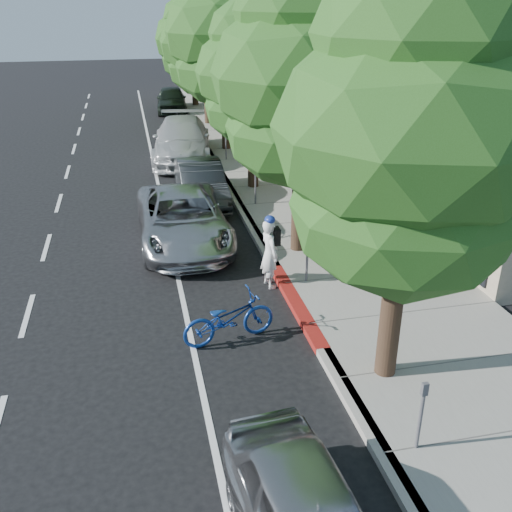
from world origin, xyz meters
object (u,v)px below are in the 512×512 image
object	(u,v)px
street_tree_0	(412,136)
street_tree_4	(206,44)
street_tree_1	(303,78)
dark_suv_far	(172,99)
bicycle	(229,318)
cyclist	(270,254)
pedestrian	(306,202)
street_tree_5	(193,40)
white_pickup	(182,140)
street_tree_3	(224,34)
silver_suv	(183,219)
dark_sedan	(201,183)
street_tree_2	(253,75)

from	to	relation	value
street_tree_0	street_tree_4	bearing A→B (deg)	90.00
street_tree_1	dark_suv_far	world-z (taller)	street_tree_1
street_tree_1	bicycle	xyz separation A→B (m)	(-2.70, -4.04, -4.31)
cyclist	pedestrian	bearing A→B (deg)	-42.19
street_tree_5	bicycle	world-z (taller)	street_tree_5
street_tree_1	pedestrian	size ratio (longest dim) A/B	4.88
street_tree_5	dark_suv_far	bearing A→B (deg)	-139.58
white_pickup	street_tree_1	bearing A→B (deg)	-71.60
street_tree_3	silver_suv	world-z (taller)	street_tree_3
street_tree_3	street_tree_1	bearing A→B (deg)	-90.00
cyclist	white_pickup	xyz separation A→B (m)	(-0.90, 12.77, -0.02)
street_tree_1	dark_suv_far	distance (m)	23.01
dark_sedan	pedestrian	world-z (taller)	pedestrian
silver_suv	street_tree_3	bearing A→B (deg)	73.28
street_tree_0	silver_suv	xyz separation A→B (m)	(-3.10, 7.50, -3.96)
street_tree_4	dark_suv_far	world-z (taller)	street_tree_4
bicycle	dark_suv_far	xyz separation A→B (m)	(1.04, 26.63, 0.23)
silver_suv	white_pickup	world-z (taller)	white_pickup
street_tree_2	bicycle	size ratio (longest dim) A/B	3.33
bicycle	street_tree_0	bearing A→B (deg)	-137.97
street_tree_3	cyclist	world-z (taller)	street_tree_3
silver_suv	dark_suv_far	world-z (taller)	dark_suv_far
cyclist	bicycle	bearing A→B (deg)	135.88
street_tree_0	street_tree_5	xyz separation A→B (m)	(-0.00, 30.00, -0.58)
dark_sedan	dark_suv_far	bearing A→B (deg)	88.40
street_tree_3	bicycle	world-z (taller)	street_tree_3
street_tree_0	white_pickup	xyz separation A→B (m)	(-2.17, 17.00, -3.85)
street_tree_0	street_tree_2	bearing A→B (deg)	90.00
street_tree_2	pedestrian	xyz separation A→B (m)	(0.72, -4.39, -3.26)
street_tree_5	street_tree_3	bearing A→B (deg)	-90.00
cyclist	dark_sedan	xyz separation A→B (m)	(-0.85, 6.77, -0.17)
street_tree_3	street_tree_4	bearing A→B (deg)	90.00
street_tree_2	bicycle	distance (m)	11.03
street_tree_4	pedestrian	xyz separation A→B (m)	(0.72, -16.39, -3.42)
silver_suv	white_pickup	size ratio (longest dim) A/B	0.91
cyclist	white_pickup	bearing A→B (deg)	-7.75
street_tree_1	cyclist	world-z (taller)	street_tree_1
cyclist	dark_suv_far	xyz separation A→B (m)	(-0.40, 24.35, -0.13)
street_tree_0	dark_suv_far	bearing A→B (deg)	93.32
street_tree_0	dark_suv_far	xyz separation A→B (m)	(-1.66, 28.59, -3.96)
street_tree_2	white_pickup	distance (m)	6.39
street_tree_4	dark_sedan	xyz separation A→B (m)	(-2.11, -13.00, -3.65)
cyclist	dark_suv_far	size ratio (longest dim) A/B	0.40
bicycle	dark_suv_far	distance (m)	26.65
street_tree_5	white_pickup	size ratio (longest dim) A/B	1.15
white_pickup	dark_suv_far	size ratio (longest dim) A/B	1.35
street_tree_4	dark_sedan	world-z (taller)	street_tree_4
street_tree_0	dark_sedan	distance (m)	11.89
street_tree_4	bicycle	distance (m)	22.53
street_tree_0	street_tree_2	size ratio (longest dim) A/B	1.12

